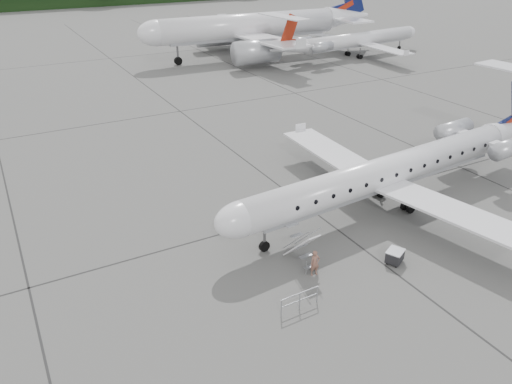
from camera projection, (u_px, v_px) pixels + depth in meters
ground at (391, 226)px, 32.63m from camera, size 320.00×320.00×0.00m
main_regional_jet at (388, 157)px, 33.23m from camera, size 31.23×23.65×7.59m
airstair at (301, 246)px, 28.37m from camera, size 1.03×2.30×2.38m
passenger at (315, 263)px, 27.62m from camera, size 0.61×0.45×1.54m
safety_railing at (300, 301)px, 25.14m from camera, size 2.20×0.14×1.00m
baggage_cart at (395, 256)px, 28.80m from camera, size 1.26×1.18×0.87m
bg_narrowbody at (248, 13)px, 75.90m from camera, size 37.97×28.02×13.27m
bg_regional_right at (360, 32)px, 77.90m from camera, size 30.11×22.96×7.43m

